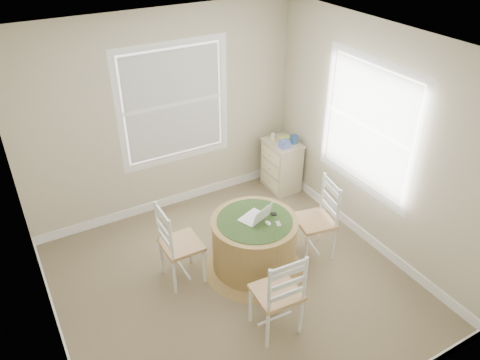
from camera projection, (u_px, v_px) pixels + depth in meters
room at (240, 173)px, 4.63m from camera, size 3.64×3.64×2.64m
round_table at (254, 242)px, 5.17m from camera, size 1.13×1.13×0.68m
chair_left at (181, 244)px, 4.98m from camera, size 0.40×0.42×0.95m
chair_near at (277, 292)px, 4.39m from camera, size 0.44×0.43×0.95m
chair_right at (315, 221)px, 5.33m from camera, size 0.47×0.49×0.95m
laptop at (255, 217)px, 5.01m from camera, size 0.37×0.35×0.21m
mouse at (268, 223)px, 4.96m from camera, size 0.08×0.10×0.03m
phone at (278, 224)px, 4.95m from camera, size 0.07×0.10×0.02m
keys at (274, 214)px, 5.09m from camera, size 0.07×0.07×0.02m
corner_chest at (281, 165)px, 6.64m from camera, size 0.41×0.55×0.73m
tissue_box at (284, 144)px, 6.30m from camera, size 0.12×0.12×0.10m
box_yellow at (285, 139)px, 6.47m from camera, size 0.15×0.10×0.06m
box_blue at (293, 139)px, 6.39m from camera, size 0.08×0.08×0.12m
cup_cream at (274, 137)px, 6.49m from camera, size 0.07×0.07×0.09m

